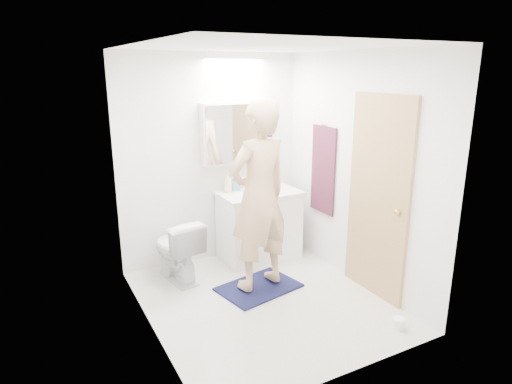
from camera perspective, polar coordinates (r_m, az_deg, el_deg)
floor at (r=4.53m, az=0.96°, el=-13.75°), size 2.50×2.50×0.00m
ceiling at (r=3.95m, az=1.12°, el=18.20°), size 2.50×2.50×0.00m
wall_back at (r=5.18m, az=-5.73°, el=4.17°), size 2.50×0.00×2.50m
wall_front at (r=3.09m, az=12.40°, el=-4.08°), size 2.50×0.00×2.50m
wall_left at (r=3.69m, az=-14.08°, el=-0.96°), size 0.00×2.50×2.50m
wall_right at (r=4.70m, az=12.86°, el=2.67°), size 0.00×2.50×2.50m
vanity_cabinet at (r=5.34m, az=0.39°, el=-4.41°), size 0.90×0.55×0.78m
countertop at (r=5.22m, az=0.40°, el=-0.18°), size 0.95×0.58×0.04m
sink_basin at (r=5.23m, az=0.25°, el=0.27°), size 0.36×0.36×0.03m
faucet at (r=5.38m, az=-0.71°, el=1.41°), size 0.02×0.02×0.16m
medicine_cabinet at (r=5.18m, az=-2.40°, el=7.61°), size 0.88×0.14×0.70m
mirror_panel at (r=5.11m, az=-2.03°, el=7.51°), size 0.84×0.01×0.66m
toilet at (r=4.87m, az=-10.16°, el=-7.25°), size 0.49×0.73×0.70m
bath_rug at (r=4.75m, az=0.35°, el=-12.13°), size 0.89×0.69×0.02m
person at (r=4.37m, az=0.37°, el=-0.56°), size 0.77×0.58×1.91m
door at (r=4.48m, az=15.41°, el=-0.77°), size 0.04×0.80×2.00m
door_knob at (r=4.27m, az=17.71°, el=-2.48°), size 0.06×0.06×0.06m
towel at (r=5.12m, az=8.61°, el=2.81°), size 0.02×0.42×1.00m
towel_hook at (r=5.03m, az=8.73°, el=8.58°), size 0.07×0.02×0.02m
soap_bottle_a at (r=5.17m, az=-3.61°, el=1.21°), size 0.11×0.11×0.23m
soap_bottle_b at (r=5.25m, az=-2.54°, el=1.17°), size 0.11×0.11×0.18m
toothbrush_cup at (r=5.42m, az=1.27°, el=1.10°), size 0.10×0.10×0.08m
toilet_paper_roll at (r=4.27m, az=17.84°, el=-15.80°), size 0.11×0.11×0.10m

